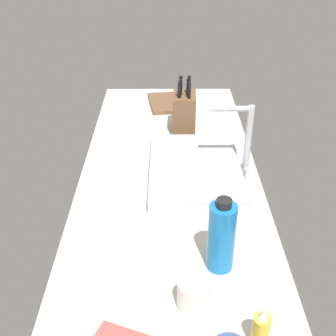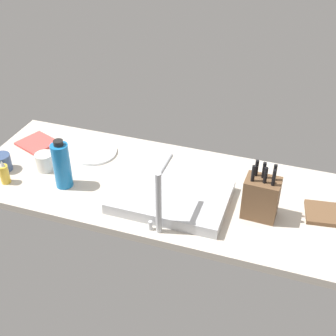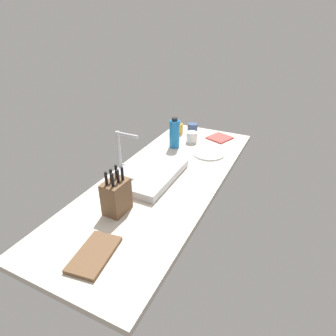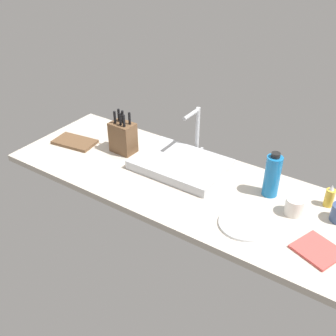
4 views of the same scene
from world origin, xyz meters
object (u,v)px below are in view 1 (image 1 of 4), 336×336
(dinner_plate, at_px, (123,263))
(cutting_board, at_px, (164,103))
(sink_basin, at_px, (195,169))
(ceramic_cup, at_px, (193,295))
(faucet, at_px, (244,135))
(soap_bottle, at_px, (261,330))
(water_bottle, at_px, (221,236))
(knife_block, at_px, (184,113))

(dinner_plate, bearing_deg, cutting_board, 174.33)
(sink_basin, relative_size, ceramic_cup, 5.75)
(sink_basin, height_order, cutting_board, sink_basin)
(faucet, relative_size, soap_bottle, 2.38)
(soap_bottle, height_order, water_bottle, water_bottle)
(soap_bottle, bearing_deg, cutting_board, -170.78)
(soap_bottle, relative_size, water_bottle, 0.50)
(cutting_board, xyz_separation_m, soap_bottle, (1.41, 0.23, 0.04))
(water_bottle, relative_size, dinner_plate, 1.02)
(sink_basin, bearing_deg, water_bottle, 5.10)
(sink_basin, height_order, dinner_plate, sink_basin)
(cutting_board, bearing_deg, ceramic_cup, 3.53)
(sink_basin, xyz_separation_m, knife_block, (-0.37, -0.03, 0.07))
(dinner_plate, bearing_deg, sink_basin, 154.01)
(knife_block, bearing_deg, water_bottle, 7.05)
(sink_basin, xyz_separation_m, cutting_board, (-0.67, -0.12, -0.02))
(cutting_board, distance_m, ceramic_cup, 1.30)
(cutting_board, xyz_separation_m, water_bottle, (1.15, 0.16, 0.10))
(faucet, distance_m, knife_block, 0.41)
(knife_block, bearing_deg, ceramic_cup, 1.61)
(ceramic_cup, bearing_deg, knife_block, 179.39)
(knife_block, xyz_separation_m, cutting_board, (-0.30, -0.09, -0.08))
(sink_basin, height_order, soap_bottle, soap_bottle)
(dinner_plate, relative_size, ceramic_cup, 2.70)
(sink_basin, relative_size, knife_block, 1.96)
(knife_block, xyz_separation_m, soap_bottle, (1.11, 0.14, -0.04))
(sink_basin, height_order, faucet, faucet)
(water_bottle, relative_size, ceramic_cup, 2.76)
(water_bottle, bearing_deg, ceramic_cup, -29.47)
(faucet, relative_size, ceramic_cup, 3.31)
(knife_block, relative_size, ceramic_cup, 2.94)
(dinner_plate, bearing_deg, ceramic_cup, 51.97)
(dinner_plate, distance_m, ceramic_cup, 0.25)
(sink_basin, xyz_separation_m, soap_bottle, (0.74, 0.11, 0.02))
(water_bottle, xyz_separation_m, dinner_plate, (-0.01, -0.28, -0.10))
(faucet, bearing_deg, soap_bottle, -4.89)
(knife_block, xyz_separation_m, water_bottle, (0.85, 0.07, 0.02))
(cutting_board, height_order, water_bottle, water_bottle)
(knife_block, height_order, ceramic_cup, knife_block)
(dinner_plate, bearing_deg, water_bottle, 88.80)
(soap_bottle, height_order, dinner_plate, soap_bottle)
(knife_block, height_order, water_bottle, knife_block)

